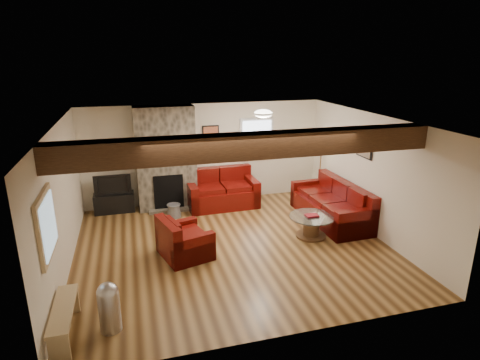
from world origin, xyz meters
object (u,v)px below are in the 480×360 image
at_px(loveseat, 222,188).
at_px(tv_cabinet, 114,203).
at_px(television, 113,184).
at_px(floor_lamp, 321,150).
at_px(sofa_three, 331,202).
at_px(armchair_red, 185,237).
at_px(coffee_table, 311,226).

height_order(loveseat, tv_cabinet, loveseat).
bearing_deg(television, floor_lamp, -7.34).
bearing_deg(television, tv_cabinet, 0.00).
height_order(sofa_three, loveseat, loveseat).
distance_m(sofa_three, loveseat, 2.67).
relative_size(sofa_three, tv_cabinet, 2.44).
bearing_deg(loveseat, armchair_red, -119.77).
bearing_deg(armchair_red, loveseat, -43.88).
distance_m(loveseat, tv_cabinet, 2.61).
xyz_separation_m(loveseat, floor_lamp, (2.47, -0.35, 0.89)).
distance_m(loveseat, floor_lamp, 2.65).
height_order(sofa_three, armchair_red, sofa_three).
distance_m(sofa_three, armchair_red, 3.53).
distance_m(tv_cabinet, floor_lamp, 5.22).
height_order(armchair_red, floor_lamp, floor_lamp).
height_order(coffee_table, floor_lamp, floor_lamp).
height_order(coffee_table, tv_cabinet, coffee_table).
bearing_deg(loveseat, floor_lamp, -9.71).
xyz_separation_m(armchair_red, television, (-1.32, 2.65, 0.33)).
distance_m(sofa_three, floor_lamp, 1.53).
bearing_deg(floor_lamp, coffee_table, -120.11).
distance_m(armchair_red, floor_lamp, 4.34).
height_order(tv_cabinet, television, television).
xyz_separation_m(armchair_red, tv_cabinet, (-1.32, 2.65, -0.15)).
bearing_deg(armchair_red, floor_lamp, -77.56).
distance_m(loveseat, television, 2.61).
relative_size(sofa_three, coffee_table, 2.44).
relative_size(coffee_table, tv_cabinet, 1.00).
xyz_separation_m(coffee_table, floor_lamp, (1.09, 1.88, 1.12)).
relative_size(tv_cabinet, floor_lamp, 0.59).
distance_m(armchair_red, tv_cabinet, 2.97).
bearing_deg(tv_cabinet, coffee_table, -32.52).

